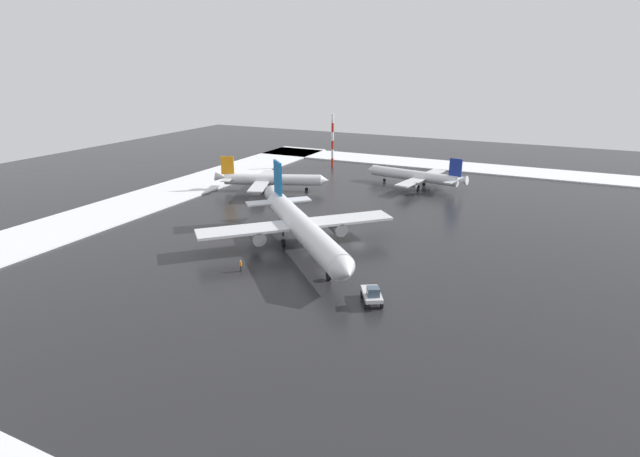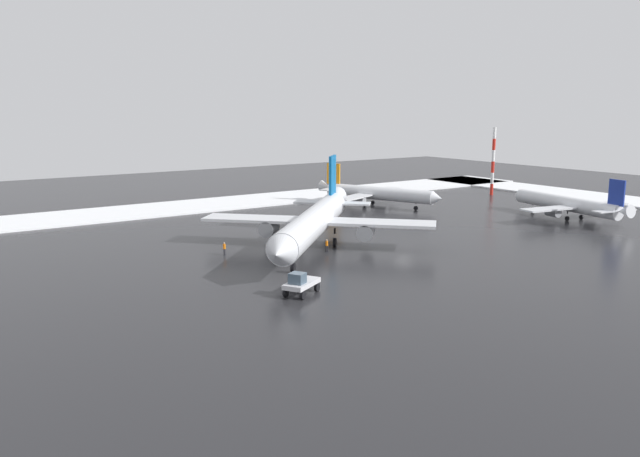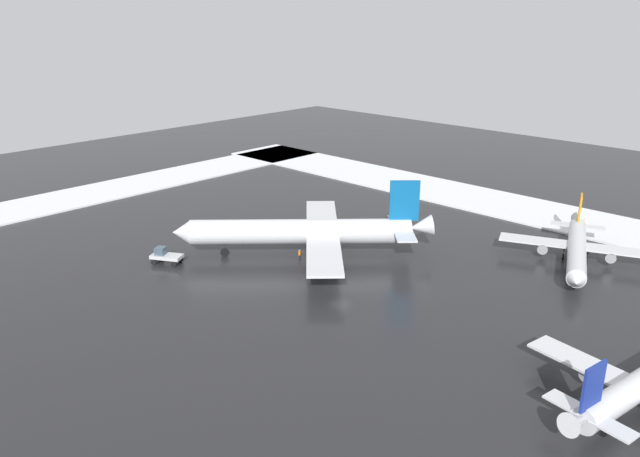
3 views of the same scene
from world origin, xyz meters
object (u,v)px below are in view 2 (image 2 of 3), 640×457
(antenna_mast, at_px, (493,161))
(pushback_tug, at_px, (300,283))
(airplane_foreground_jet, at_px, (314,222))
(airplane_far_rear, at_px, (568,204))
(ground_crew_by_nose_gear, at_px, (327,245))
(ground_crew_near_tug, at_px, (224,248))
(airplane_distant_tail, at_px, (376,193))

(antenna_mast, bearing_deg, pushback_tug, 27.63)
(airplane_foreground_jet, relative_size, airplane_far_rear, 1.18)
(airplane_foreground_jet, xyz_separation_m, pushback_tug, (13.01, 16.83, -2.62))
(airplane_foreground_jet, relative_size, antenna_mast, 2.08)
(airplane_foreground_jet, bearing_deg, ground_crew_by_nose_gear, 59.61)
(pushback_tug, bearing_deg, airplane_foreground_jet, -157.03)
(airplane_foreground_jet, distance_m, antenna_mast, 67.55)
(airplane_foreground_jet, distance_m, airplane_far_rear, 50.49)
(pushback_tug, bearing_deg, airplane_far_rear, 161.25)
(airplane_foreground_jet, relative_size, ground_crew_near_tug, 18.27)
(airplane_distant_tail, height_order, pushback_tug, airplane_distant_tail)
(ground_crew_by_nose_gear, bearing_deg, antenna_mast, 140.86)
(ground_crew_near_tug, bearing_deg, antenna_mast, -116.27)
(ground_crew_by_nose_gear, bearing_deg, ground_crew_near_tug, -87.51)
(ground_crew_by_nose_gear, bearing_deg, airplane_far_rear, 115.62)
(airplane_far_rear, bearing_deg, pushback_tug, 110.70)
(airplane_distant_tail, relative_size, ground_crew_by_nose_gear, 15.13)
(pushback_tug, bearing_deg, ground_crew_by_nose_gear, -162.15)
(ground_crew_near_tug, bearing_deg, ground_crew_by_nose_gear, -157.04)
(pushback_tug, bearing_deg, airplane_distant_tail, -166.11)
(airplane_foreground_jet, distance_m, ground_crew_by_nose_gear, 3.70)
(ground_crew_by_nose_gear, bearing_deg, pushback_tug, -13.93)
(airplane_distant_tail, relative_size, pushback_tug, 5.09)
(airplane_far_rear, xyz_separation_m, pushback_tug, (63.23, 11.81, -1.33))
(airplane_far_rear, bearing_deg, antenna_mast, -14.88)
(airplane_distant_tail, distance_m, ground_crew_by_nose_gear, 40.95)
(pushback_tug, height_order, antenna_mast, antenna_mast)
(ground_crew_by_nose_gear, relative_size, antenna_mast, 0.11)
(ground_crew_near_tug, bearing_deg, airplane_foreground_jet, -149.07)
(pushback_tug, distance_m, ground_crew_by_nose_gear, 19.96)
(airplane_far_rear, distance_m, antenna_mast, 31.47)
(airplane_far_rear, xyz_separation_m, airplane_distant_tail, (18.91, -29.83, 0.04))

